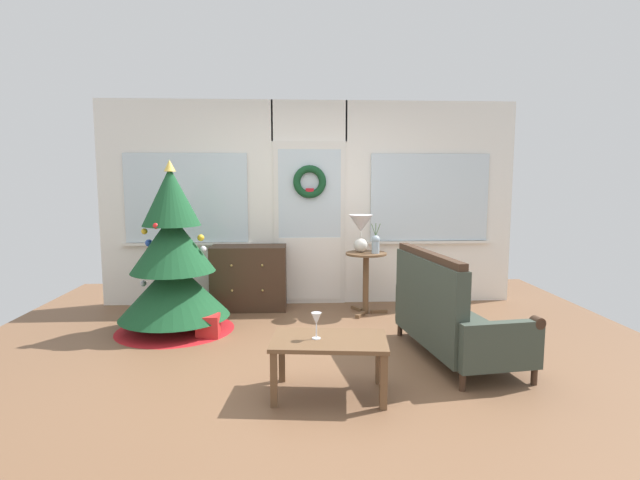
{
  "coord_description": "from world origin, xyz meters",
  "views": [
    {
      "loc": [
        -0.21,
        -4.16,
        1.58
      ],
      "look_at": [
        0.05,
        0.55,
        1.0
      ],
      "focal_mm": 27.72,
      "sensor_mm": 36.0,
      "label": 1
    }
  ],
  "objects_px": {
    "wine_glass": "(316,320)",
    "christmas_tree": "(173,267)",
    "dresser_cabinet": "(249,278)",
    "side_table": "(366,270)",
    "flower_vase": "(376,243)",
    "coffee_table": "(329,347)",
    "settee_sofa": "(448,317)",
    "gift_box": "(208,326)",
    "table_lamp": "(361,228)"
  },
  "relations": [
    {
      "from": "table_lamp",
      "to": "wine_glass",
      "type": "bearing_deg",
      "value": -105.69
    },
    {
      "from": "settee_sofa",
      "to": "wine_glass",
      "type": "xyz_separation_m",
      "value": [
        -1.2,
        -0.7,
        0.19
      ]
    },
    {
      "from": "dresser_cabinet",
      "to": "wine_glass",
      "type": "xyz_separation_m",
      "value": [
        0.71,
        -2.47,
        0.18
      ]
    },
    {
      "from": "coffee_table",
      "to": "settee_sofa",
      "type": "bearing_deg",
      "value": 32.29
    },
    {
      "from": "christmas_tree",
      "to": "flower_vase",
      "type": "distance_m",
      "value": 2.26
    },
    {
      "from": "christmas_tree",
      "to": "settee_sofa",
      "type": "height_order",
      "value": "christmas_tree"
    },
    {
      "from": "side_table",
      "to": "gift_box",
      "type": "relative_size",
      "value": 3.25
    },
    {
      "from": "settee_sofa",
      "to": "flower_vase",
      "type": "height_order",
      "value": "flower_vase"
    },
    {
      "from": "settee_sofa",
      "to": "table_lamp",
      "type": "xyz_separation_m",
      "value": [
        -0.57,
        1.54,
        0.64
      ]
    },
    {
      "from": "flower_vase",
      "to": "gift_box",
      "type": "bearing_deg",
      "value": -158.08
    },
    {
      "from": "settee_sofa",
      "to": "coffee_table",
      "type": "height_order",
      "value": "settee_sofa"
    },
    {
      "from": "flower_vase",
      "to": "coffee_table",
      "type": "height_order",
      "value": "flower_vase"
    },
    {
      "from": "side_table",
      "to": "wine_glass",
      "type": "relative_size",
      "value": 3.74
    },
    {
      "from": "christmas_tree",
      "to": "coffee_table",
      "type": "relative_size",
      "value": 2.0
    },
    {
      "from": "settee_sofa",
      "to": "coffee_table",
      "type": "xyz_separation_m",
      "value": [
        -1.1,
        -0.7,
        -0.01
      ]
    },
    {
      "from": "christmas_tree",
      "to": "settee_sofa",
      "type": "xyz_separation_m",
      "value": [
        2.61,
        -0.96,
        -0.3
      ]
    },
    {
      "from": "table_lamp",
      "to": "flower_vase",
      "type": "relative_size",
      "value": 1.26
    },
    {
      "from": "table_lamp",
      "to": "flower_vase",
      "type": "bearing_deg",
      "value": -32.01
    },
    {
      "from": "christmas_tree",
      "to": "settee_sofa",
      "type": "relative_size",
      "value": 1.15
    },
    {
      "from": "table_lamp",
      "to": "coffee_table",
      "type": "xyz_separation_m",
      "value": [
        -0.53,
        -2.23,
        -0.65
      ]
    },
    {
      "from": "side_table",
      "to": "gift_box",
      "type": "height_order",
      "value": "side_table"
    },
    {
      "from": "coffee_table",
      "to": "wine_glass",
      "type": "xyz_separation_m",
      "value": [
        -0.1,
        0.0,
        0.21
      ]
    },
    {
      "from": "table_lamp",
      "to": "flower_vase",
      "type": "height_order",
      "value": "table_lamp"
    },
    {
      "from": "coffee_table",
      "to": "wine_glass",
      "type": "relative_size",
      "value": 4.56
    },
    {
      "from": "flower_vase",
      "to": "wine_glass",
      "type": "bearing_deg",
      "value": -110.26
    },
    {
      "from": "dresser_cabinet",
      "to": "gift_box",
      "type": "relative_size",
      "value": 4.04
    },
    {
      "from": "table_lamp",
      "to": "dresser_cabinet",
      "type": "bearing_deg",
      "value": 169.99
    },
    {
      "from": "wine_glass",
      "to": "gift_box",
      "type": "height_order",
      "value": "wine_glass"
    },
    {
      "from": "settee_sofa",
      "to": "christmas_tree",
      "type": "bearing_deg",
      "value": 159.78
    },
    {
      "from": "flower_vase",
      "to": "wine_glass",
      "type": "distance_m",
      "value": 2.29
    },
    {
      "from": "gift_box",
      "to": "settee_sofa",
      "type": "bearing_deg",
      "value": -17.6
    },
    {
      "from": "dresser_cabinet",
      "to": "table_lamp",
      "type": "height_order",
      "value": "table_lamp"
    },
    {
      "from": "christmas_tree",
      "to": "side_table",
      "type": "distance_m",
      "value": 2.17
    },
    {
      "from": "christmas_tree",
      "to": "gift_box",
      "type": "bearing_deg",
      "value": -33.56
    },
    {
      "from": "gift_box",
      "to": "side_table",
      "type": "bearing_deg",
      "value": 24.75
    },
    {
      "from": "dresser_cabinet",
      "to": "side_table",
      "type": "relative_size",
      "value": 1.24
    },
    {
      "from": "settee_sofa",
      "to": "side_table",
      "type": "distance_m",
      "value": 1.59
    },
    {
      "from": "wine_glass",
      "to": "flower_vase",
      "type": "bearing_deg",
      "value": 69.74
    },
    {
      "from": "flower_vase",
      "to": "gift_box",
      "type": "distance_m",
      "value": 2.09
    },
    {
      "from": "side_table",
      "to": "wine_glass",
      "type": "height_order",
      "value": "side_table"
    },
    {
      "from": "gift_box",
      "to": "flower_vase",
      "type": "bearing_deg",
      "value": 21.92
    },
    {
      "from": "coffee_table",
      "to": "gift_box",
      "type": "bearing_deg",
      "value": 128.7
    },
    {
      "from": "table_lamp",
      "to": "coffee_table",
      "type": "distance_m",
      "value": 2.39
    },
    {
      "from": "dresser_cabinet",
      "to": "side_table",
      "type": "distance_m",
      "value": 1.43
    },
    {
      "from": "christmas_tree",
      "to": "table_lamp",
      "type": "relative_size",
      "value": 4.05
    },
    {
      "from": "dresser_cabinet",
      "to": "flower_vase",
      "type": "distance_m",
      "value": 1.6
    },
    {
      "from": "settee_sofa",
      "to": "gift_box",
      "type": "height_order",
      "value": "settee_sofa"
    },
    {
      "from": "dresser_cabinet",
      "to": "wine_glass",
      "type": "relative_size",
      "value": 4.65
    },
    {
      "from": "wine_glass",
      "to": "christmas_tree",
      "type": "bearing_deg",
      "value": 130.47
    },
    {
      "from": "dresser_cabinet",
      "to": "settee_sofa",
      "type": "height_order",
      "value": "settee_sofa"
    }
  ]
}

